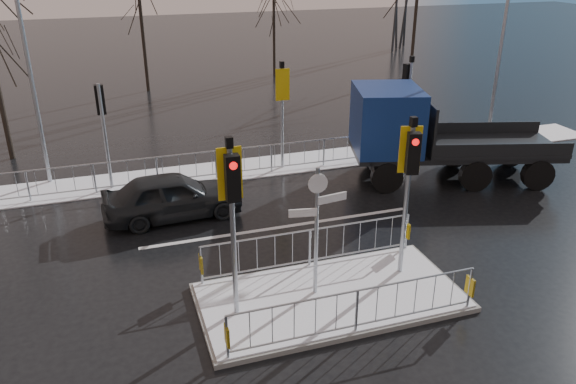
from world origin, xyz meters
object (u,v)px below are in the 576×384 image
object	(u,v)px
flatbed_truck	(415,132)
street_lamp_left	(28,49)
traffic_island	(330,285)
car_far_lane	(173,196)
street_lamp_right	(505,33)

from	to	relation	value
flatbed_truck	street_lamp_left	bearing A→B (deg)	163.20
traffic_island	car_far_lane	xyz separation A→B (m)	(-2.79, 5.44, 0.30)
flatbed_truck	street_lamp_right	xyz separation A→B (m)	(5.14, 2.58, 2.68)
car_far_lane	flatbed_truck	distance (m)	8.32
street_lamp_right	street_lamp_left	xyz separation A→B (m)	(-17.00, 1.00, 0.10)
street_lamp_right	street_lamp_left	distance (m)	17.03
flatbed_truck	street_lamp_right	world-z (taller)	street_lamp_right
street_lamp_left	flatbed_truck	bearing A→B (deg)	-16.80
traffic_island	street_lamp_left	distance (m)	12.17
flatbed_truck	car_far_lane	bearing A→B (deg)	-176.80
traffic_island	car_far_lane	distance (m)	6.13
car_far_lane	flatbed_truck	world-z (taller)	flatbed_truck
flatbed_truck	street_lamp_left	size ratio (longest dim) A/B	0.90
car_far_lane	street_lamp_left	xyz separation A→B (m)	(-3.62, 4.04, 3.80)
traffic_island	street_lamp_right	world-z (taller)	street_lamp_right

